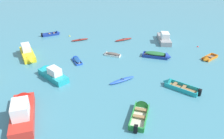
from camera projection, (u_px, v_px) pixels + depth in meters
The scene contains 16 objects.
rowboat_deep_blue_near_left at pixel (54, 34), 44.40m from camera, with size 3.43×3.14×1.02m.
rowboat_turquoise_near_camera at pixel (174, 85), 27.14m from camera, with size 4.70×3.06×1.27m.
kayak_maroon_near_right at pixel (80, 40), 41.47m from camera, with size 3.01×2.39×0.32m.
motor_launch_grey_center at pixel (164, 38), 41.19m from camera, with size 2.86×6.41×2.24m.
kayak_blue_back_row_left at pixel (122, 80), 28.33m from camera, with size 3.10×3.07×0.36m.
rowboat_green_far_back at pixel (141, 110), 22.85m from camera, with size 1.71×4.83×1.36m.
motor_launch_yellow_foreground_center at pixel (28, 54), 34.52m from camera, with size 5.21×5.74×2.21m.
motor_launch_red_cluster_inner at pixel (23, 110), 22.10m from camera, with size 5.17×7.12×2.71m.
rowboat_white_midfield_right at pixel (110, 54), 35.48m from camera, with size 3.01×1.27×0.84m.
rowboat_deep_blue_far_left at pixel (160, 55), 34.71m from camera, with size 4.56×1.82×1.44m.
rowboat_orange_outer_right at pixel (207, 59), 33.96m from camera, with size 2.87×3.27×1.04m.
motor_launch_turquoise_back_row_center at pixel (51, 73), 29.11m from camera, with size 5.58×4.22×1.97m.
kayak_maroon_far_right at pixel (123, 40), 41.54m from camera, with size 3.15×2.79×0.35m.
rowboat_blue_back_row_right at pixel (76, 59), 33.72m from camera, with size 2.50×2.88×0.89m.
mooring_buoy_near_foreground at pixel (70, 36), 43.77m from camera, with size 0.34×0.34×0.34m, color yellow.
mooring_buoy_trailing at pixel (198, 47), 38.74m from camera, with size 0.33×0.33×0.33m, color red.
Camera 1 is at (6.13, -5.28, 14.74)m, focal length 35.25 mm.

